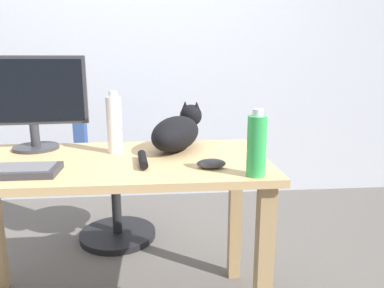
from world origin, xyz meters
TOP-DOWN VIEW (x-y plane):
  - back_wall at (0.00, 1.52)m, footprint 6.00×0.04m
  - desk at (0.00, 0.00)m, footprint 1.31×0.64m
  - office_chair at (-0.12, 0.75)m, footprint 0.48×0.48m
  - monitor at (-0.35, 0.21)m, footprint 0.48×0.20m
  - cat at (0.30, 0.16)m, footprint 0.32×0.56m
  - computer_mouse at (0.40, -0.16)m, footprint 0.11×0.06m
  - water_bottle at (0.02, 0.11)m, footprint 0.06×0.06m
  - spray_bottle at (0.55, -0.26)m, footprint 0.07×0.07m

SIDE VIEW (x-z plane):
  - office_chair at x=-0.12m, z-range -0.06..0.88m
  - desk at x=0.00m, z-range 0.25..0.98m
  - computer_mouse at x=0.40m, z-range 0.73..0.77m
  - cat at x=0.30m, z-range 0.71..0.91m
  - spray_bottle at x=0.55m, z-range 0.72..0.96m
  - water_bottle at x=0.02m, z-range 0.72..0.99m
  - monitor at x=-0.35m, z-range 0.75..1.17m
  - back_wall at x=0.00m, z-range 0.00..2.60m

